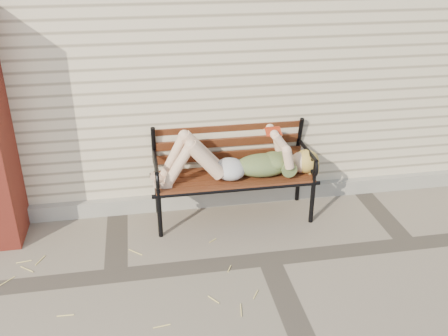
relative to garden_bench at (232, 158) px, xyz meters
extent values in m
plane|color=#786B5C|center=(0.17, -0.81, -0.57)|extent=(80.00, 80.00, 0.00)
cube|color=beige|center=(0.17, 2.19, 0.93)|extent=(8.00, 4.00, 3.00)
cube|color=#9B988C|center=(0.17, 0.16, -0.50)|extent=(8.00, 0.10, 0.15)
cylinder|color=black|center=(-0.70, -0.31, -0.36)|extent=(0.04, 0.04, 0.42)
cylinder|color=black|center=(-0.70, 0.11, -0.36)|extent=(0.04, 0.04, 0.42)
cylinder|color=black|center=(0.70, -0.31, -0.36)|extent=(0.04, 0.04, 0.42)
cylinder|color=black|center=(0.70, 0.11, -0.36)|extent=(0.04, 0.04, 0.42)
cube|color=brown|center=(0.00, -0.10, -0.15)|extent=(1.43, 0.46, 0.03)
cylinder|color=black|center=(0.00, -0.31, -0.17)|extent=(1.51, 0.04, 0.04)
cylinder|color=black|center=(0.00, 0.11, -0.17)|extent=(1.51, 0.04, 0.04)
torus|color=black|center=(0.00, 0.22, 0.32)|extent=(0.26, 0.03, 0.26)
ellipsoid|color=#0A3C46|center=(0.26, -0.13, -0.04)|extent=(0.51, 0.29, 0.20)
ellipsoid|color=#0A3C46|center=(0.38, -0.13, 0.00)|extent=(0.24, 0.28, 0.15)
ellipsoid|color=silver|center=(-0.04, -0.13, -0.05)|extent=(0.28, 0.32, 0.18)
sphere|color=beige|center=(0.63, -0.13, -0.04)|extent=(0.21, 0.21, 0.21)
ellipsoid|color=gold|center=(0.68, -0.13, -0.03)|extent=(0.24, 0.24, 0.22)
cube|color=#A02B12|center=(0.34, -0.13, 0.32)|extent=(0.13, 0.02, 0.02)
cube|color=silver|center=(0.34, -0.17, 0.29)|extent=(0.13, 0.08, 0.05)
cube|color=silver|center=(0.34, -0.09, 0.29)|extent=(0.13, 0.08, 0.05)
cube|color=#A02B12|center=(0.34, -0.17, 0.30)|extent=(0.14, 0.09, 0.05)
cube|color=#A02B12|center=(0.34, -0.08, 0.30)|extent=(0.14, 0.09, 0.05)
cylinder|color=#E7D170|center=(-1.32, -0.65, -0.57)|extent=(0.08, 0.09, 0.01)
cylinder|color=#E7D170|center=(-1.29, -0.93, -0.57)|extent=(0.05, 0.15, 0.01)
cylinder|color=#E7D170|center=(-0.33, -0.52, -0.57)|extent=(0.06, 0.08, 0.01)
cylinder|color=#E7D170|center=(-0.01, -0.67, -0.57)|extent=(0.10, 0.03, 0.01)
cylinder|color=#E7D170|center=(-0.80, -1.20, -0.57)|extent=(0.13, 0.06, 0.01)
cylinder|color=#E7D170|center=(-0.95, -1.25, -0.57)|extent=(0.10, 0.14, 0.01)
camera|label=1|loc=(-0.79, -4.09, 1.92)|focal=40.00mm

